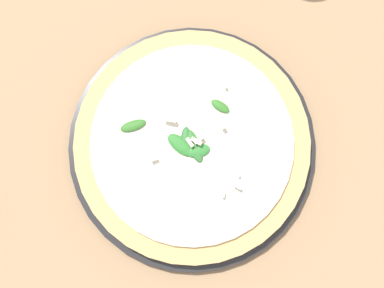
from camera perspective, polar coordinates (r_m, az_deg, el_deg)
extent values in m
plane|color=#9E7A56|center=(0.70, 1.54, -1.39)|extent=(6.00, 6.00, 0.00)
cylinder|color=black|center=(0.69, 0.00, -0.29)|extent=(0.32, 0.32, 0.01)
cylinder|color=tan|center=(0.68, 0.00, -0.11)|extent=(0.30, 0.30, 0.02)
cylinder|color=silver|center=(0.67, 0.00, 0.04)|extent=(0.25, 0.25, 0.01)
ellipsoid|color=#306E23|center=(0.67, 3.04, 4.05)|extent=(0.03, 0.03, 0.01)
ellipsoid|color=#2A672B|center=(0.66, -0.70, 0.75)|extent=(0.03, 0.02, 0.01)
ellipsoid|color=#2A7128|center=(0.66, -1.20, -0.11)|extent=(0.04, 0.04, 0.01)
ellipsoid|color=#2B742D|center=(0.66, 0.60, -0.70)|extent=(0.02, 0.03, 0.01)
ellipsoid|color=#2D672B|center=(0.66, 0.23, -0.19)|extent=(0.05, 0.02, 0.01)
ellipsoid|color=#306B23|center=(0.67, -6.30, 1.96)|extent=(0.02, 0.03, 0.01)
cube|color=#EFE5C6|center=(0.66, 4.99, -3.19)|extent=(0.01, 0.00, 0.00)
cube|color=#EFE5C6|center=(0.66, 3.17, 2.19)|extent=(0.02, 0.01, 0.01)
cube|color=#EFE5C6|center=(0.66, -0.24, 0.16)|extent=(0.01, 0.01, 0.01)
cube|color=#EFE5C6|center=(0.66, 0.47, 0.27)|extent=(0.01, 0.01, 0.01)
cube|color=#EFE5C6|center=(0.65, 3.38, -5.40)|extent=(0.01, 0.01, 0.00)
cube|color=#EFE5C6|center=(0.66, 0.73, 0.45)|extent=(0.01, 0.01, 0.01)
cube|color=#EFE5C6|center=(0.66, -2.34, 2.56)|extent=(0.01, 0.02, 0.01)
cube|color=#EFE5C6|center=(0.67, 3.60, 6.27)|extent=(0.01, 0.00, 0.00)
cube|color=#EFE5C6|center=(0.66, -4.07, -1.67)|extent=(0.00, 0.01, 0.00)
cube|color=#EFE5C6|center=(0.65, 4.88, -4.59)|extent=(0.01, 0.01, 0.01)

